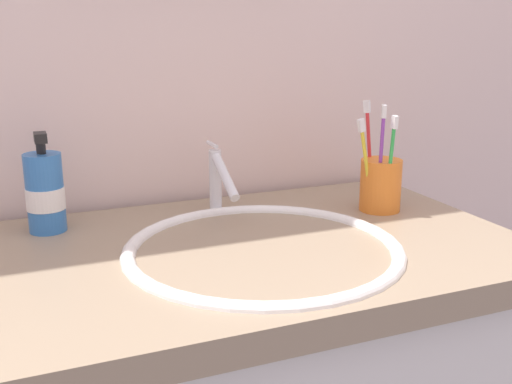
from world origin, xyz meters
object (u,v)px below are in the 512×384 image
(faucet, at_px, (219,178))
(toothbrush_red, at_px, (369,147))
(soap_dispenser, at_px, (45,193))
(toothbrush_green, at_px, (391,158))
(toothbrush_cup, at_px, (381,185))
(toothbrush_purple, at_px, (381,152))
(toothbrush_yellow, at_px, (366,159))

(faucet, distance_m, toothbrush_red, 0.30)
(soap_dispenser, bearing_deg, toothbrush_green, -13.88)
(toothbrush_cup, xyz_separation_m, toothbrush_red, (-0.01, 0.03, 0.07))
(toothbrush_red, height_order, soap_dispenser, toothbrush_red)
(toothbrush_green, distance_m, toothbrush_purple, 0.02)
(faucet, height_order, toothbrush_cup, faucet)
(toothbrush_cup, distance_m, toothbrush_red, 0.08)
(faucet, distance_m, toothbrush_cup, 0.32)
(soap_dispenser, bearing_deg, faucet, -3.33)
(toothbrush_green, height_order, toothbrush_yellow, toothbrush_green)
(toothbrush_green, xyz_separation_m, soap_dispenser, (-0.61, 0.15, -0.04))
(toothbrush_red, xyz_separation_m, toothbrush_purple, (-0.01, -0.05, -0.00))
(faucet, distance_m, toothbrush_green, 0.33)
(faucet, bearing_deg, toothbrush_green, -24.09)
(toothbrush_yellow, height_order, soap_dispenser, toothbrush_yellow)
(faucet, xyz_separation_m, soap_dispenser, (-0.31, 0.02, -0.00))
(toothbrush_red, height_order, toothbrush_yellow, toothbrush_red)
(toothbrush_cup, bearing_deg, toothbrush_green, -96.21)
(toothbrush_red, bearing_deg, toothbrush_cup, -74.91)
(toothbrush_cup, bearing_deg, soap_dispenser, 169.23)
(toothbrush_yellow, bearing_deg, toothbrush_red, 51.47)
(toothbrush_yellow, xyz_separation_m, toothbrush_purple, (0.03, -0.01, 0.01))
(toothbrush_cup, bearing_deg, toothbrush_red, 105.09)
(toothbrush_purple, height_order, soap_dispenser, toothbrush_purple)
(toothbrush_red, relative_size, toothbrush_purple, 1.00)
(toothbrush_cup, xyz_separation_m, toothbrush_purple, (-0.02, -0.02, 0.07))
(faucet, relative_size, toothbrush_yellow, 0.85)
(soap_dispenser, bearing_deg, toothbrush_purple, -12.99)
(toothbrush_red, bearing_deg, faucet, 167.36)
(faucet, distance_m, soap_dispenser, 0.31)
(toothbrush_red, xyz_separation_m, toothbrush_yellow, (-0.03, -0.04, -0.01))
(toothbrush_green, relative_size, toothbrush_yellow, 1.03)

